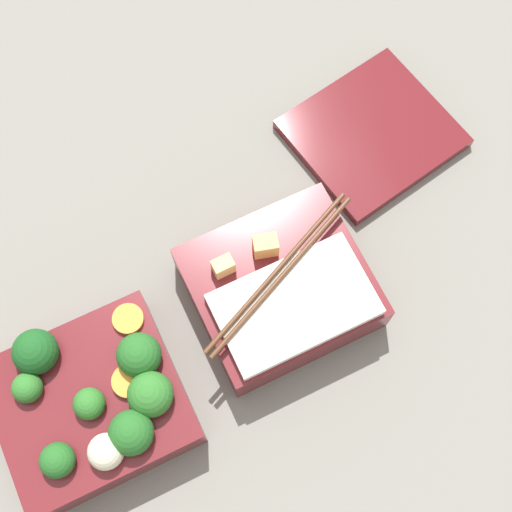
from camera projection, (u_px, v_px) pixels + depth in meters
ground_plane at (180, 342)px, 0.73m from camera, size 3.00×3.00×0.00m
bento_tray_vegetable at (96, 401)px, 0.68m from camera, size 0.17×0.16×0.09m
bento_tray_rice at (281, 286)px, 0.72m from camera, size 0.20×0.16×0.08m
bento_lid at (373, 133)px, 0.81m from camera, size 0.19×0.18×0.01m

